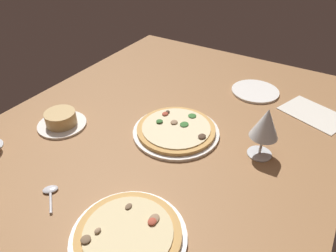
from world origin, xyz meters
TOP-DOWN VIEW (x-y plane):
  - dining_table at (0.00, 0.00)cm, footprint 150.00×110.00cm
  - pizza_main at (2.91, -4.45)cm, footprint 28.34×28.34cm
  - pizza_side at (-36.90, -15.17)cm, footprint 26.65×26.65cm
  - ramekin_on_saucer at (-13.44, 30.86)cm, footprint 16.28×16.28cm
  - wine_glass_far at (6.91, -31.17)cm, footprint 8.34×8.34cm
  - side_plate at (42.73, -17.78)cm, footprint 18.57×18.57cm
  - paper_menu at (38.22, -40.95)cm, footprint 21.23×25.08cm
  - spoon at (-36.81, 10.43)cm, footprint 7.99×8.72cm

SIDE VIEW (x-z plane):
  - dining_table at x=0.00cm, z-range 0.00..4.00cm
  - paper_menu at x=38.22cm, z-range 4.00..4.30cm
  - side_plate at x=42.73cm, z-range 4.00..4.90cm
  - spoon at x=-36.81cm, z-range 3.96..4.96cm
  - pizza_side at x=-36.90cm, z-range 3.51..6.90cm
  - pizza_main at x=2.91cm, z-range 3.52..6.92cm
  - ramekin_on_saucer at x=-13.44cm, z-range 3.57..8.85cm
  - wine_glass_far at x=6.91cm, z-range 6.86..23.00cm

